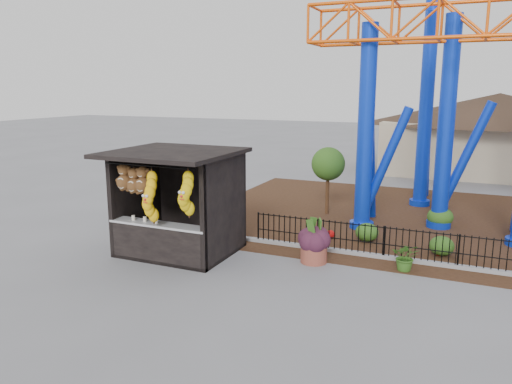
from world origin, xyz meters
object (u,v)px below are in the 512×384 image
at_px(prize_booth, 173,204).
at_px(potted_plant, 406,257).
at_px(roller_coaster, 489,42).
at_px(terracotta_planter, 314,253).

xyz_separation_m(prize_booth, potted_plant, (6.52, 1.37, -1.14)).
relative_size(roller_coaster, potted_plant, 13.67).
height_order(prize_booth, potted_plant, prize_booth).
bearing_deg(roller_coaster, potted_plant, -105.14).
height_order(prize_booth, roller_coaster, roller_coaster).
bearing_deg(prize_booth, terracotta_planter, 14.14).
bearing_deg(prize_booth, roller_coaster, 42.04).
distance_m(roller_coaster, terracotta_planter, 9.73).
height_order(prize_booth, terracotta_planter, prize_booth).
bearing_deg(roller_coaster, prize_booth, -137.96).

